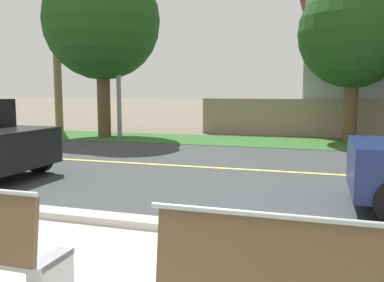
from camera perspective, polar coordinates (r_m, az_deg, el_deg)
ground_plane at (r=10.55m, az=9.32°, el=-2.49°), size 140.00×140.00×0.00m
curb_edge at (r=5.16m, az=0.19°, el=-11.82°), size 44.00×0.30×0.11m
street_asphalt at (r=9.09m, az=7.97°, el=-3.96°), size 52.00×8.00×0.01m
road_centre_line at (r=9.09m, az=7.97°, el=-3.92°), size 48.00×0.14×0.01m
far_verge_grass at (r=13.99m, az=11.35°, el=-0.19°), size 48.00×2.80×0.02m
streetlamp at (r=15.47m, az=-9.85°, el=16.09°), size 0.24×2.10×7.37m
shade_tree_far_left at (r=15.71m, az=-11.99°, el=16.92°), size 4.17×4.17×6.89m
shade_tree_left at (r=14.93m, az=21.79°, el=14.67°), size 3.59×3.59×5.92m
garden_wall at (r=16.33m, az=24.22°, el=2.78°), size 13.00×0.36×1.40m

